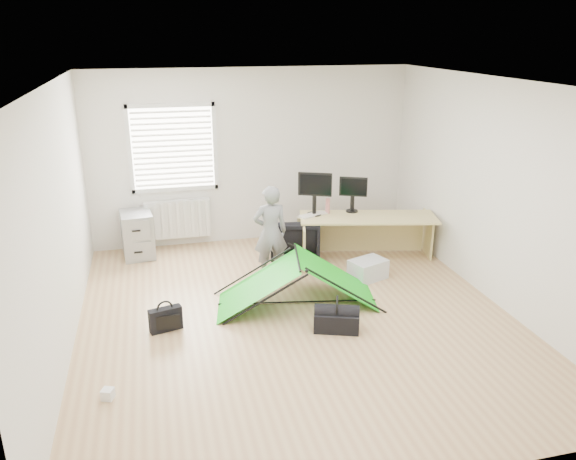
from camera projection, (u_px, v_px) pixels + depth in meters
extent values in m
plane|color=tan|center=(296.00, 316.00, 6.67)|extent=(5.50, 5.50, 0.00)
cube|color=silver|center=(252.00, 157.00, 8.74)|extent=(5.00, 0.02, 2.70)
cube|color=silver|center=(173.00, 148.00, 8.36)|extent=(1.20, 0.06, 1.20)
cube|color=silver|center=(178.00, 219.00, 8.69)|extent=(1.00, 0.12, 0.60)
cube|color=tan|center=(367.00, 238.00, 8.22)|extent=(2.06, 1.06, 0.67)
cube|color=gray|center=(137.00, 234.00, 8.35)|extent=(0.50, 0.63, 0.68)
cube|color=black|center=(314.00, 199.00, 8.10)|extent=(0.49, 0.30, 0.46)
cube|color=black|center=(352.00, 199.00, 8.26)|extent=(0.41, 0.25, 0.39)
cube|color=beige|center=(313.00, 215.00, 8.15)|extent=(0.47, 0.31, 0.02)
cylinder|color=#B96967|center=(328.00, 206.00, 8.21)|extent=(0.08, 0.08, 0.23)
imported|color=black|center=(295.00, 238.00, 8.26)|extent=(0.86, 0.88, 0.66)
imported|color=slate|center=(270.00, 232.00, 7.54)|extent=(0.48, 0.32, 1.29)
cube|color=#B7BAC0|center=(368.00, 269.00, 7.65)|extent=(0.57, 0.48, 0.27)
cube|color=#22A67B|center=(141.00, 245.00, 8.31)|extent=(0.37, 0.19, 0.42)
cube|color=black|center=(166.00, 319.00, 6.32)|extent=(0.38, 0.20, 0.28)
cube|color=silver|center=(108.00, 394.00, 5.16)|extent=(0.13, 0.13, 0.10)
cube|color=black|center=(337.00, 321.00, 6.33)|extent=(0.56, 0.41, 0.22)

